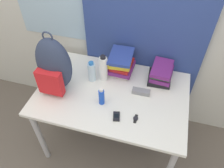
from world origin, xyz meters
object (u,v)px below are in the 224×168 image
wristwatch (136,119)px  book_stack_center (161,73)px  backpack (54,66)px  cell_phone (116,116)px  sunglasses_case (141,92)px  water_bottle (92,72)px  sunscreen_bottle (102,97)px  sports_bottle (103,68)px  book_stack_left (121,63)px

wristwatch → book_stack_center: bearing=75.8°
backpack → wristwatch: (0.71, -0.15, -0.23)m
cell_phone → sunglasses_case: (0.13, 0.30, 0.01)m
backpack → book_stack_center: backpack is taller
backpack → cell_phone: (0.57, -0.18, -0.23)m
backpack → water_bottle: backpack is taller
cell_phone → sunscreen_bottle: bearing=145.1°
backpack → sunglasses_case: (0.70, 0.12, -0.22)m
sunscreen_bottle → sunglasses_case: bearing=33.8°
sunglasses_case → book_stack_center: bearing=58.0°
book_stack_center → sports_bottle: 0.51m
book_stack_center → backpack: bearing=-158.2°
sports_bottle → sunscreen_bottle: bearing=-75.7°
cell_phone → sunglasses_case: size_ratio=0.61×
sunscreen_bottle → book_stack_center: bearing=44.0°
backpack → sports_bottle: bearing=30.5°
book_stack_center → sports_bottle: size_ratio=1.07×
water_bottle → sunscreen_bottle: (0.17, -0.24, -0.02)m
book_stack_center → cell_phone: (-0.27, -0.51, -0.06)m
sports_bottle → sunglasses_case: bearing=-13.2°
book_stack_center → sunscreen_bottle: bearing=-136.0°
water_bottle → wristwatch: bearing=-34.8°
sports_bottle → sunscreen_bottle: sports_bottle is taller
book_stack_center → wristwatch: size_ratio=3.41×
cell_phone → sunglasses_case: 0.33m
book_stack_left → sunscreen_bottle: (-0.05, -0.41, -0.03)m
sunscreen_bottle → book_stack_left: bearing=82.4°
book_stack_left → water_bottle: size_ratio=1.41×
water_bottle → cell_phone: bearing=-47.3°
sports_bottle → cell_phone: bearing=-59.8°
book_stack_center → cell_phone: size_ratio=2.97×
book_stack_left → water_bottle: (-0.22, -0.17, -0.01)m
backpack → wristwatch: 0.76m
wristwatch → book_stack_left: bearing=116.2°
backpack → sunscreen_bottle: (0.42, -0.07, -0.16)m
sunscreen_bottle → cell_phone: size_ratio=1.74×
cell_phone → sports_bottle: bearing=120.2°
sports_bottle → water_bottle: bearing=-158.8°
sunglasses_case → wristwatch: bearing=-87.8°
book_stack_center → sports_bottle: (-0.49, -0.13, 0.05)m
cell_phone → backpack: bearing=162.8°
backpack → book_stack_left: (0.47, 0.34, -0.13)m
backpack → sunglasses_case: size_ratio=3.60×
water_bottle → sports_bottle: bearing=21.2°
sports_bottle → wristwatch: size_ratio=3.19×
book_stack_left → water_bottle: 0.28m
book_stack_left → cell_phone: size_ratio=3.03×
sports_bottle → sunglasses_case: sports_bottle is taller
book_stack_center → cell_phone: bearing=-117.7°
book_stack_left → book_stack_center: 0.37m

